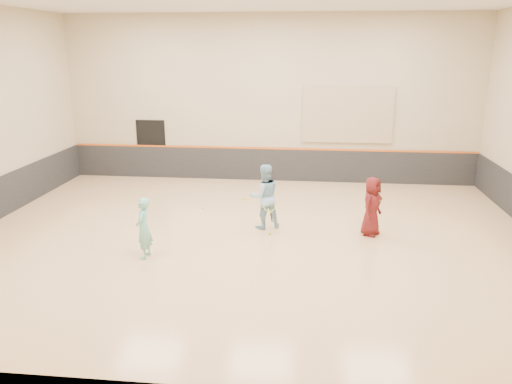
# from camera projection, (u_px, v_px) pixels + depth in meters

# --- Properties ---
(room) EXTENTS (15.04, 12.04, 6.22)m
(room) POSITION_uv_depth(u_px,v_px,m) (251.00, 209.00, 12.87)
(room) COLOR tan
(room) RESTS_ON ground
(wainscot_back) EXTENTS (14.90, 0.04, 1.20)m
(wainscot_back) POSITION_uv_depth(u_px,v_px,m) (269.00, 165.00, 18.63)
(wainscot_back) COLOR #232326
(wainscot_back) RESTS_ON floor
(accent_stripe) EXTENTS (14.90, 0.03, 0.06)m
(accent_stripe) POSITION_uv_depth(u_px,v_px,m) (269.00, 148.00, 18.45)
(accent_stripe) COLOR #D85914
(accent_stripe) RESTS_ON wall_back
(acoustic_panel) EXTENTS (3.20, 0.08, 2.00)m
(acoustic_panel) POSITION_uv_depth(u_px,v_px,m) (348.00, 115.00, 17.79)
(acoustic_panel) COLOR tan
(acoustic_panel) RESTS_ON wall_back
(doorway) EXTENTS (1.10, 0.05, 2.20)m
(doorway) POSITION_uv_depth(u_px,v_px,m) (152.00, 149.00, 18.96)
(doorway) COLOR black
(doorway) RESTS_ON floor
(girl) EXTENTS (0.38, 0.55, 1.48)m
(girl) POSITION_uv_depth(u_px,v_px,m) (144.00, 228.00, 11.70)
(girl) COLOR #72C6B4
(girl) RESTS_ON floor
(instructor) EXTENTS (1.06, 0.96, 1.80)m
(instructor) POSITION_uv_depth(u_px,v_px,m) (264.00, 196.00, 13.64)
(instructor) COLOR #91C1E0
(instructor) RESTS_ON floor
(young_man) EXTENTS (0.82, 0.92, 1.59)m
(young_man) POSITION_uv_depth(u_px,v_px,m) (372.00, 206.00, 13.14)
(young_man) COLOR #5B1516
(young_man) RESTS_ON floor
(held_racket) EXTENTS (0.50, 0.50, 0.60)m
(held_racket) POSITION_uv_depth(u_px,v_px,m) (269.00, 206.00, 13.48)
(held_racket) COLOR #BBE432
(held_racket) RESTS_ON instructor
(spare_racket) EXTENTS (0.66, 0.66, 0.13)m
(spare_racket) POSITION_uv_depth(u_px,v_px,m) (245.00, 199.00, 16.30)
(spare_racket) COLOR #B9C82B
(spare_racket) RESTS_ON floor
(ball_under_racket) EXTENTS (0.07, 0.07, 0.07)m
(ball_under_racket) POSITION_uv_depth(u_px,v_px,m) (270.00, 233.00, 13.33)
(ball_under_racket) COLOR gold
(ball_under_racket) RESTS_ON floor
(ball_in_hand) EXTENTS (0.07, 0.07, 0.07)m
(ball_in_hand) POSITION_uv_depth(u_px,v_px,m) (379.00, 201.00, 13.01)
(ball_in_hand) COLOR yellow
(ball_in_hand) RESTS_ON young_man
(ball_beside_spare) EXTENTS (0.07, 0.07, 0.07)m
(ball_beside_spare) POSITION_uv_depth(u_px,v_px,m) (203.00, 208.00, 15.48)
(ball_beside_spare) COLOR #D4EA36
(ball_beside_spare) RESTS_ON floor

